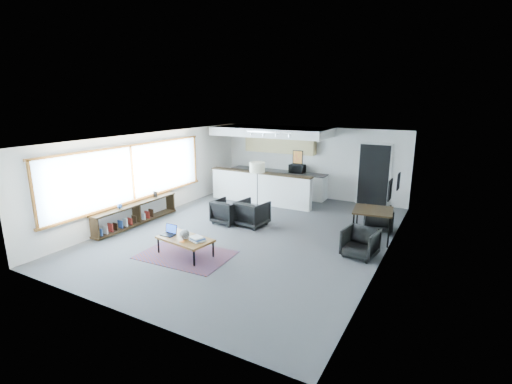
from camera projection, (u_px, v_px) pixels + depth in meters
The scene contains 21 objects.
room at pixel (251, 187), 9.91m from camera, with size 7.02×9.02×2.62m.
window at pixel (132, 175), 10.73m from camera, with size 0.10×5.95×1.66m.
console at pixel (135, 214), 10.81m from camera, with size 0.35×3.00×0.80m.
kitchenette at pixel (273, 161), 13.60m from camera, with size 4.20×1.96×2.60m.
doorway at pixel (374, 175), 12.64m from camera, with size 1.10×0.12×2.15m.
track_light at pixel (269, 133), 11.75m from camera, with size 1.60×0.07×0.15m.
wall_art_lower at pixel (390, 190), 8.56m from camera, with size 0.03×0.38×0.48m.
wall_art_upper at pixel (399, 181), 9.68m from camera, with size 0.03×0.34×0.44m.
kilim_rug at pixel (186, 255), 8.77m from camera, with size 2.20×1.56×0.01m.
coffee_table at pixel (185, 239), 8.68m from camera, with size 1.41×0.89×0.43m.
laptop at pixel (170, 232), 8.88m from camera, with size 0.33×0.28×0.24m.
ceramic_pot at pixel (185, 234), 8.59m from camera, with size 0.23×0.23×0.23m.
book_stack at pixel (197, 239), 8.49m from camera, with size 0.40×0.36×0.10m.
coaster at pixel (182, 242), 8.45m from camera, with size 0.15×0.15×0.01m.
armchair_left at pixel (227, 210), 10.94m from camera, with size 0.76×0.71×0.78m, color black.
armchair_right at pixel (252, 212), 10.73m from camera, with size 0.79×0.74×0.82m, color black.
floor_lamp at pixel (257, 169), 11.54m from camera, with size 0.62×0.62×1.68m.
dining_table at pixel (373, 212), 9.58m from camera, with size 1.08×1.08×0.81m.
dining_chair_near at pixel (360, 244), 8.63m from camera, with size 0.62×0.58×0.64m, color black.
dining_chair_far at pixel (378, 219), 10.36m from camera, with size 0.62×0.58×0.64m, color black.
microwave at pixel (297, 168), 13.67m from camera, with size 0.55×0.31×0.37m, color black.
Camera 1 is at (4.77, -8.38, 3.61)m, focal length 26.00 mm.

